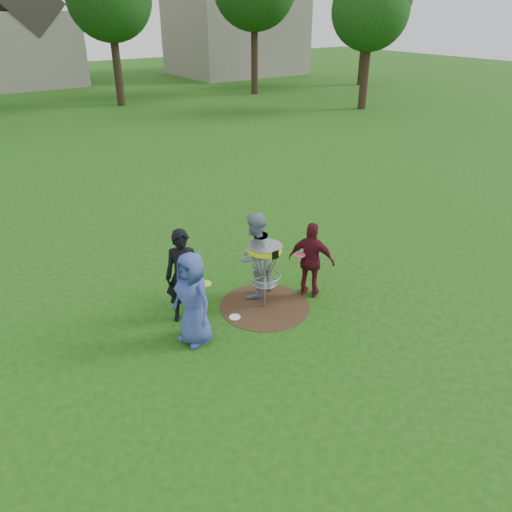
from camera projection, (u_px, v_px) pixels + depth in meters
ground at (265, 306)px, 9.96m from camera, size 100.00×100.00×0.00m
dirt_patch at (265, 306)px, 9.96m from camera, size 1.80×1.80×0.01m
player_blue at (193, 299)px, 8.56m from camera, size 0.72×0.95×1.73m
player_black at (183, 276)px, 9.16m from camera, size 0.80×0.72×1.84m
player_grey at (255, 256)px, 9.96m from camera, size 1.07×0.96×1.80m
player_maroon at (311, 260)px, 9.99m from camera, size 0.85×1.00×1.61m
disc_on_grass at (235, 317)px, 9.59m from camera, size 0.22×0.22×0.02m
disc_golf_basket at (265, 261)px, 9.50m from camera, size 0.66×0.67×1.38m
held_discs at (243, 263)px, 9.31m from camera, size 2.37×0.81×0.16m
house_row at (44, 25)px, 34.75m from camera, size 44.50×10.65×11.62m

